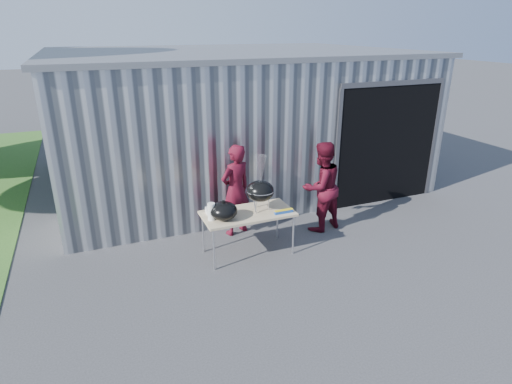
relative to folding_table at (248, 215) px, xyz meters
name	(u,v)px	position (x,y,z in m)	size (l,w,h in m)	color
ground	(278,267)	(0.29, -0.61, -0.71)	(80.00, 80.00, 0.00)	#353538
building	(235,116)	(1.20, 3.97, 0.83)	(8.20, 6.20, 3.10)	silver
folding_table	(248,215)	(0.00, 0.00, 0.00)	(1.50, 0.75, 0.75)	tan
kettle_grill	(260,187)	(0.23, 0.01, 0.46)	(0.47, 0.47, 0.94)	black
grill_lid	(224,211)	(-0.44, -0.10, 0.18)	(0.44, 0.44, 0.32)	black
paper_towels	(211,212)	(-0.63, -0.05, 0.18)	(0.12, 0.12, 0.28)	white
white_tub	(212,210)	(-0.55, 0.19, 0.09)	(0.20, 0.15, 0.10)	white
foil_box	(284,211)	(0.54, -0.25, 0.07)	(0.32, 0.06, 0.06)	#17449B
person_cook	(236,190)	(0.08, 0.80, 0.14)	(0.62, 0.41, 1.70)	#4A0A19
person_bystander	(321,187)	(1.60, 0.38, 0.14)	(0.82, 0.64, 1.69)	#4A0A19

